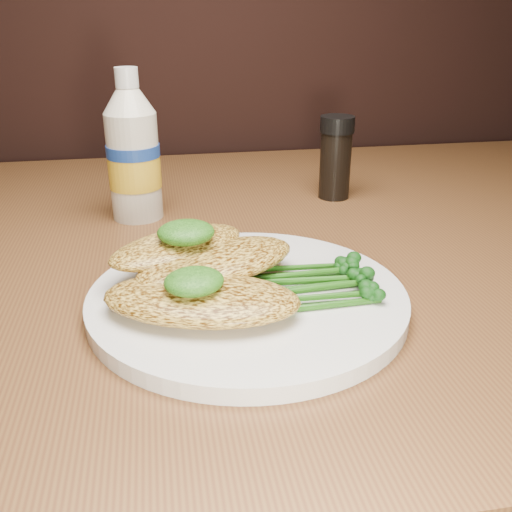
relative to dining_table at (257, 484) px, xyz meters
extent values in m
cylinder|color=white|center=(-0.04, -0.16, 0.38)|extent=(0.28, 0.28, 0.01)
ellipsoid|color=gold|center=(-0.08, -0.19, 0.40)|extent=(0.18, 0.13, 0.03)
ellipsoid|color=gold|center=(-0.06, -0.14, 0.41)|extent=(0.17, 0.13, 0.02)
ellipsoid|color=gold|center=(-0.09, -0.11, 0.42)|extent=(0.15, 0.13, 0.02)
ellipsoid|color=black|center=(-0.08, -0.20, 0.42)|extent=(0.06, 0.05, 0.02)
ellipsoid|color=black|center=(-0.09, -0.12, 0.43)|extent=(0.05, 0.05, 0.02)
camera|label=1|loc=(-0.11, -0.60, 0.62)|focal=40.27mm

